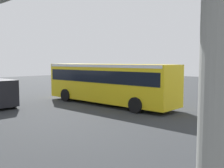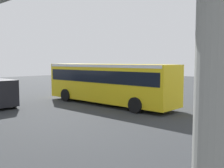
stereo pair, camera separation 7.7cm
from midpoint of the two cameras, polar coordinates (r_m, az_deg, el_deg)
The scene contains 7 objects.
ground at distance 20.67m, azimuth -1.26°, elevation -4.34°, with size 80.00×80.00×0.00m, color #2D3033.
city_bus at distance 20.08m, azimuth -0.83°, elevation 0.80°, with size 11.54×2.85×3.15m.
lane_dash_leftmost at distance 18.27m, azimuth 22.32°, elevation -5.95°, with size 2.00×0.20×0.01m, color silver.
lane_dash_left at distance 19.96m, azimuth 11.45°, elevation -4.76°, with size 2.00×0.20×0.01m, color silver.
lane_dash_centre at distance 22.26m, azimuth 2.58°, elevation -3.66°, with size 2.00×0.20×0.01m, color silver.
lane_dash_right at distance 24.98m, azimuth -4.48°, elevation -2.72°, with size 2.00×0.20×0.01m, color silver.
lane_dash_rightmost at distance 28.02m, azimuth -10.08°, elevation -1.94°, with size 2.00×0.20×0.01m, color silver.
Camera 2 is at (-14.13, 14.71, 3.36)m, focal length 41.31 mm.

